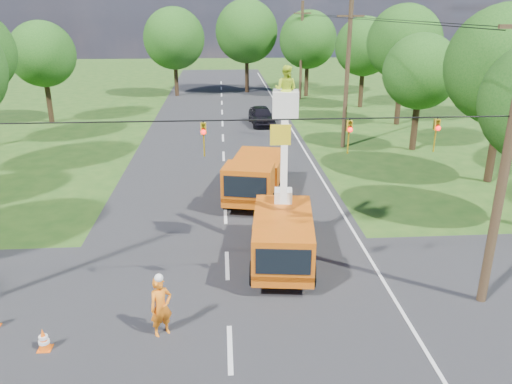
{
  "coord_description": "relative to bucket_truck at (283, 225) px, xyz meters",
  "views": [
    {
      "loc": [
        -0.09,
        -11.93,
        9.27
      ],
      "look_at": [
        1.18,
        6.1,
        2.6
      ],
      "focal_mm": 35.0,
      "sensor_mm": 36.0,
      "label": 1
    }
  ],
  "objects": [
    {
      "name": "edge_line",
      "position": [
        3.46,
        14.82,
        -1.58
      ],
      "size": [
        0.12,
        90.0,
        0.02
      ],
      "primitive_type": "cube",
      "color": "silver",
      "rests_on": "ground"
    },
    {
      "name": "distant_car",
      "position": [
        1.15,
        24.39,
        -0.8
      ],
      "size": [
        2.19,
        4.72,
        1.56
      ],
      "primitive_type": "imported",
      "rotation": [
        0.0,
        0.0,
        0.08
      ],
      "color": "black",
      "rests_on": "ground"
    },
    {
      "name": "signal_span",
      "position": [
        0.08,
        -3.18,
        4.3
      ],
      "size": [
        18.0,
        0.29,
        1.07
      ],
      "color": "black",
      "rests_on": "ground"
    },
    {
      "name": "traffic_cone_2",
      "position": [
        -0.89,
        1.42,
        -1.22
      ],
      "size": [
        0.38,
        0.38,
        0.71
      ],
      "color": "#FF5C0D",
      "rests_on": "ground"
    },
    {
      "name": "tree_far_c",
      "position": [
        7.36,
        38.82,
        4.48
      ],
      "size": [
        6.2,
        6.2,
        9.18
      ],
      "color": "#382616",
      "rests_on": "ground"
    },
    {
      "name": "tree_right_e",
      "position": [
        11.66,
        31.82,
        4.23
      ],
      "size": [
        5.6,
        5.6,
        8.63
      ],
      "color": "#382616",
      "rests_on": "ground"
    },
    {
      "name": "tree_right_b",
      "position": [
        12.86,
        8.82,
        4.86
      ],
      "size": [
        6.4,
        6.4,
        9.65
      ],
      "color": "#382616",
      "rests_on": "ground"
    },
    {
      "name": "tree_right_d",
      "position": [
        12.66,
        23.82,
        5.1
      ],
      "size": [
        6.0,
        6.0,
        9.7
      ],
      "color": "#382616",
      "rests_on": "ground"
    },
    {
      "name": "road_cross",
      "position": [
        -2.14,
        -3.18,
        -1.58
      ],
      "size": [
        56.0,
        10.0,
        0.07
      ],
      "primitive_type": "cube",
      "color": "black",
      "rests_on": "ground"
    },
    {
      "name": "tree_far_a",
      "position": [
        -7.14,
        39.82,
        4.61
      ],
      "size": [
        6.6,
        6.6,
        9.5
      ],
      "color": "#382616",
      "rests_on": "ground"
    },
    {
      "name": "tree_far_b",
      "position": [
        0.86,
        41.82,
        5.23
      ],
      "size": [
        7.0,
        7.0,
        10.32
      ],
      "color": "#382616",
      "rests_on": "ground"
    },
    {
      "name": "ground",
      "position": [
        -2.14,
        14.82,
        -1.58
      ],
      "size": [
        140.0,
        140.0,
        0.0
      ],
      "primitive_type": "plane",
      "color": "#234B16",
      "rests_on": "ground"
    },
    {
      "name": "second_truck",
      "position": [
        -0.57,
        7.06,
        -0.35
      ],
      "size": [
        3.67,
        6.65,
        2.36
      ],
      "rotation": [
        0.0,
        0.0,
        -0.23
      ],
      "color": "#CA510E",
      "rests_on": "ground"
    },
    {
      "name": "pole_right_mid",
      "position": [
        6.36,
        16.82,
        3.53
      ],
      "size": [
        1.8,
        0.3,
        10.0
      ],
      "color": "#4C3823",
      "rests_on": "ground"
    },
    {
      "name": "pole_right_near",
      "position": [
        6.36,
        -3.18,
        3.53
      ],
      "size": [
        1.8,
        0.3,
        10.0
      ],
      "color": "#4C3823",
      "rests_on": "ground"
    },
    {
      "name": "tree_right_c",
      "position": [
        11.06,
        15.82,
        3.73
      ],
      "size": [
        5.0,
        5.0,
        7.83
      ],
      "color": "#382616",
      "rests_on": "ground"
    },
    {
      "name": "ground_worker",
      "position": [
        -4.15,
        -4.27,
        -0.62
      ],
      "size": [
        0.84,
        0.76,
        1.92
      ],
      "primitive_type": "imported",
      "rotation": [
        0.0,
        0.0,
        0.54
      ],
      "color": "orange",
      "rests_on": "ground"
    },
    {
      "name": "road_main",
      "position": [
        -2.14,
        14.82,
        -1.58
      ],
      "size": [
        12.0,
        100.0,
        0.06
      ],
      "primitive_type": "cube",
      "color": "black",
      "rests_on": "ground"
    },
    {
      "name": "traffic_cone_3",
      "position": [
        0.27,
        6.47,
        -1.22
      ],
      "size": [
        0.38,
        0.38,
        0.71
      ],
      "color": "#FF5C0D",
      "rests_on": "ground"
    },
    {
      "name": "bucket_truck",
      "position": [
        0.0,
        0.0,
        0.0
      ],
      "size": [
        2.85,
        5.98,
        7.43
      ],
      "rotation": [
        0.0,
        0.0,
        -0.12
      ],
      "color": "#CA510E",
      "rests_on": "ground"
    },
    {
      "name": "traffic_cone_7",
      "position": [
        1.42,
        11.79,
        -1.22
      ],
      "size": [
        0.38,
        0.38,
        0.71
      ],
      "color": "#FF5C0D",
      "rests_on": "ground"
    },
    {
      "name": "traffic_cone_4",
      "position": [
        -7.47,
        -4.79,
        -1.22
      ],
      "size": [
        0.38,
        0.38,
        0.71
      ],
      "color": "#FF5C0D",
      "rests_on": "ground"
    },
    {
      "name": "pole_right_far",
      "position": [
        6.36,
        36.82,
        3.53
      ],
      "size": [
        1.8,
        0.3,
        10.0
      ],
      "color": "#4C3823",
      "rests_on": "ground"
    },
    {
      "name": "tree_left_f",
      "position": [
        -16.94,
        26.82,
        4.11
      ],
      "size": [
        5.4,
        5.4,
        8.4
      ],
      "color": "#382616",
      "rests_on": "ground"
    }
  ]
}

